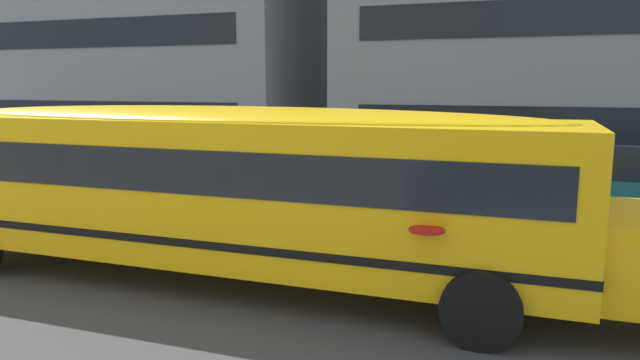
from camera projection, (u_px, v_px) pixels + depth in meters
The scene contains 4 objects.
ground_plane at pixel (242, 256), 10.84m from camera, with size 400.00×400.00×0.00m, color #424244.
sidewalk_far at pixel (363, 184), 18.60m from camera, with size 120.00×3.00×0.01m, color gray.
lane_centreline at pixel (242, 256), 10.83m from camera, with size 110.00×0.16×0.01m, color silver.
school_bus at pixel (239, 179), 9.22m from camera, with size 12.59×2.99×2.81m.
Camera 1 is at (4.90, -9.36, 3.16)m, focal length 32.87 mm.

